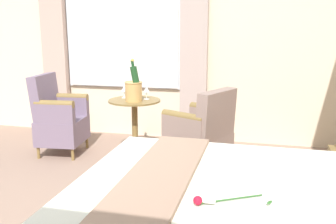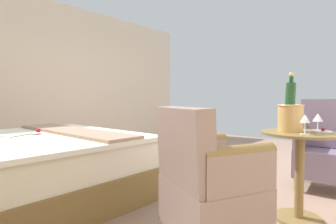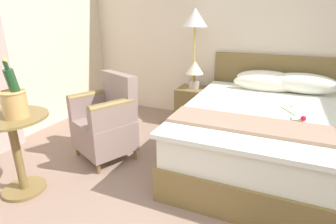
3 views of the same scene
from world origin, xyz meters
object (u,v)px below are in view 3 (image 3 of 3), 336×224
bed (278,131)px  champagne_bucket (14,100)px  nightstand (194,105)px  armchair_by_window (106,122)px  bedside_lamp (195,71)px  floor_lamp_brass (195,28)px  wine_glass_near_bucket (15,99)px  side_table_round (16,147)px

bed → champagne_bucket: 2.55m
nightstand → armchair_by_window: (-0.55, -1.38, 0.15)m
nightstand → champagne_bucket: (-0.81, -2.20, 0.60)m
bedside_lamp → armchair_by_window: size_ratio=0.42×
floor_lamp_brass → wine_glass_near_bucket: floor_lamp_brass is taller
nightstand → armchair_by_window: bearing=-111.9°
floor_lamp_brass → bedside_lamp: bearing=-13.8°
armchair_by_window → side_table_round: bearing=-111.5°
side_table_round → champagne_bucket: champagne_bucket is taller
armchair_by_window → floor_lamp_brass: bearing=69.0°
bed → armchair_by_window: bearing=-158.8°
nightstand → floor_lamp_brass: (-0.02, 0.01, 1.10)m
nightstand → bed: bearing=-30.9°
floor_lamp_brass → bed: bearing=-30.6°
armchair_by_window → wine_glass_near_bucket: bearing=-118.9°
bed → champagne_bucket: champagne_bucket is taller
bedside_lamp → champagne_bucket: champagne_bucket is taller
nightstand → floor_lamp_brass: floor_lamp_brass is taller
bed → wine_glass_near_bucket: size_ratio=14.89×
floor_lamp_brass → champagne_bucket: (-0.79, -2.21, -0.50)m
nightstand → champagne_bucket: size_ratio=1.11×
champagne_bucket → wine_glass_near_bucket: 0.18m
wine_glass_near_bucket → bedside_lamp: bearing=65.6°
wine_glass_near_bucket → floor_lamp_brass: bearing=66.2°
bedside_lamp → side_table_round: bearing=-111.7°
champagne_bucket → armchair_by_window: 0.97m
floor_lamp_brass → armchair_by_window: (-0.53, -1.39, -0.95)m
bedside_lamp → wine_glass_near_bucket: bearing=-114.4°
nightstand → floor_lamp_brass: 1.10m
floor_lamp_brass → champagne_bucket: bearing=-109.7°
bedside_lamp → champagne_bucket: (-0.81, -2.20, 0.08)m
champagne_bucket → armchair_by_window: size_ratio=0.51×
nightstand → side_table_round: size_ratio=0.74×
bedside_lamp → side_table_round: size_ratio=0.54×
bed → side_table_round: size_ratio=3.15×
nightstand → champagne_bucket: champagne_bucket is taller
side_table_round → wine_glass_near_bucket: wine_glass_near_bucket is taller
champagne_bucket → bedside_lamp: bearing=69.7°
side_table_round → armchair_by_window: 0.91m
bed → wine_glass_near_bucket: (-2.13, -1.39, 0.49)m
side_table_round → champagne_bucket: size_ratio=1.50×
bed → wine_glass_near_bucket: bearing=-147.0°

